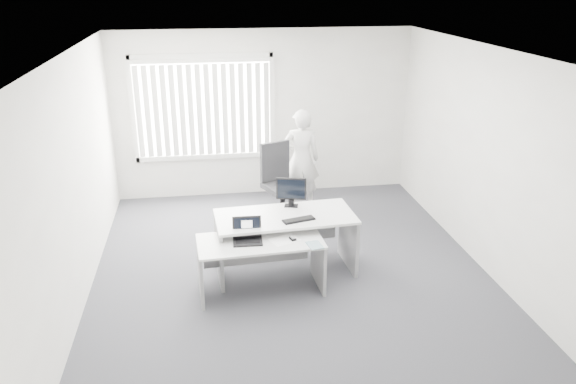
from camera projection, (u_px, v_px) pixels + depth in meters
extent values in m
plane|color=#44444B|center=(292.00, 274.00, 7.21)|extent=(6.00, 6.00, 0.00)
cube|color=white|center=(264.00, 114.00, 9.47)|extent=(5.00, 0.02, 2.80)
cube|color=white|center=(361.00, 309.00, 3.94)|extent=(5.00, 0.02, 2.80)
cube|color=white|center=(74.00, 183.00, 6.35)|extent=(0.02, 6.00, 2.80)
cube|color=white|center=(488.00, 161.00, 7.06)|extent=(0.02, 6.00, 2.80)
cube|color=white|center=(293.00, 52.00, 6.20)|extent=(5.00, 6.00, 0.02)
cube|color=silver|center=(204.00, 108.00, 9.23)|extent=(2.32, 0.06, 1.76)
cube|color=silver|center=(260.00, 241.00, 6.62)|extent=(1.51, 0.77, 0.03)
cube|color=gray|center=(200.00, 273.00, 6.60)|extent=(0.07, 0.64, 0.64)
cube|color=gray|center=(318.00, 261.00, 6.88)|extent=(0.07, 0.64, 0.64)
cube|color=silver|center=(285.00, 216.00, 7.01)|extent=(1.77, 0.91, 0.03)
cube|color=gray|center=(219.00, 251.00, 6.99)|extent=(0.09, 0.75, 0.76)
cube|color=gray|center=(348.00, 239.00, 7.32)|extent=(0.09, 0.75, 0.76)
cylinder|color=black|center=(283.00, 215.00, 8.89)|extent=(0.88, 0.88, 0.09)
cylinder|color=black|center=(283.00, 202.00, 8.81)|extent=(0.08, 0.08, 0.52)
cube|color=black|center=(283.00, 187.00, 8.72)|extent=(0.67, 0.67, 0.08)
cube|color=black|center=(275.00, 161.00, 8.78)|extent=(0.48, 0.25, 0.62)
imported|color=silver|center=(301.00, 159.00, 9.06)|extent=(0.64, 0.47, 1.64)
cube|color=white|center=(284.00, 240.00, 6.63)|extent=(0.40, 0.35, 0.00)
cube|color=silver|center=(315.00, 245.00, 6.48)|extent=(0.19, 0.24, 0.01)
cube|color=black|center=(299.00, 220.00, 6.86)|extent=(0.42, 0.23, 0.02)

